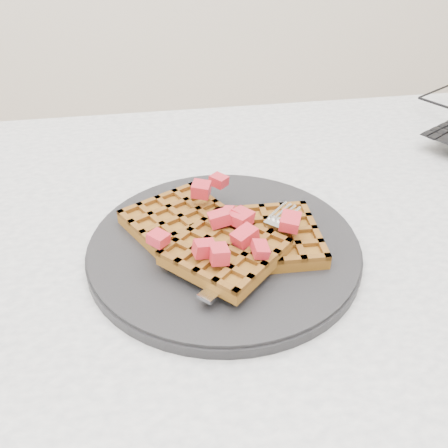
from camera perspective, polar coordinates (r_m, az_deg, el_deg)
The scene contains 5 objects.
table at distance 0.68m, azimuth 8.63°, elevation -8.70°, with size 1.20×0.80×0.75m.
plate at distance 0.56m, azimuth -0.00°, elevation -2.65°, with size 0.31×0.31×0.02m, color black.
waffles at distance 0.55m, azimuth 0.08°, elevation -1.31°, with size 0.22×0.22×0.03m.
strawberry_pile at distance 0.54m, azimuth 0.00°, elevation 1.22°, with size 0.15×0.15×0.02m, color #A81221, non-canonical shape.
fork at distance 0.53m, azimuth 3.99°, elevation -3.10°, with size 0.02×0.18×0.02m, color silver, non-canonical shape.
Camera 1 is at (-0.18, -0.46, 1.11)m, focal length 40.00 mm.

